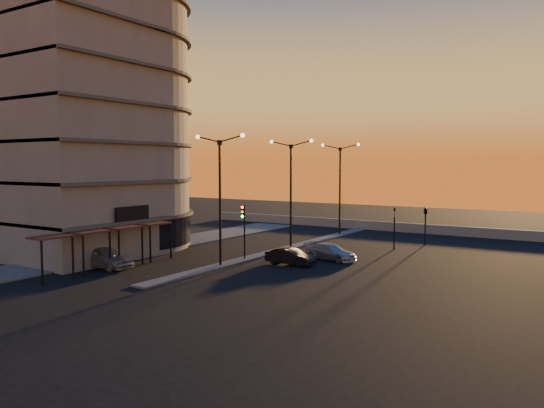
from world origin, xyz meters
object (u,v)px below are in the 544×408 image
Objects in this scene: streetlamp_mid at (291,184)px; traffic_light_main at (243,223)px; car_hatchback at (105,257)px; car_sedan at (290,256)px; car_wagon at (331,252)px.

streetlamp_mid is 2.24× the size of traffic_light_main.
car_hatchback is 13.26m from car_sedan.
streetlamp_mid reaches higher than traffic_light_main.
traffic_light_main is at bearing -38.94° from car_hatchback.
traffic_light_main is 0.93× the size of car_hatchback.
car_wagon is at bearing -45.56° from car_hatchback.
car_sedan is at bearing 163.78° from car_wagon.
car_sedan is 0.87× the size of car_wagon.
car_wagon reaches higher than car_sedan.
car_wagon is (5.58, -3.43, -4.97)m from streetlamp_mid.
car_hatchback is (-6.50, -14.93, -4.81)m from streetlamp_mid.
car_sedan is at bearing -59.78° from streetlamp_mid.
car_hatchback reaches higher than car_wagon.
streetlamp_mid reaches higher than car_hatchback.
car_wagon is at bearing -31.57° from streetlamp_mid.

